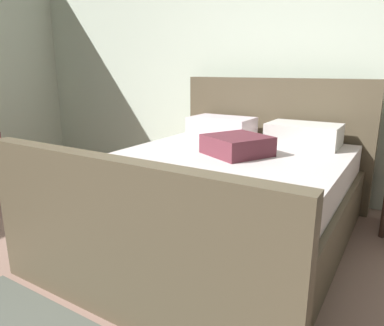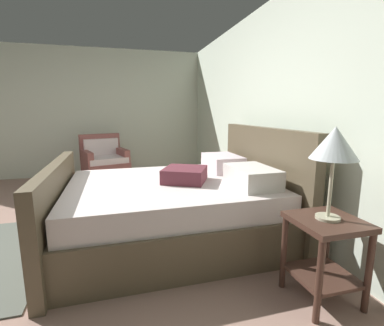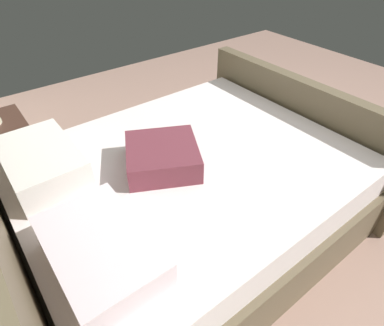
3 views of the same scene
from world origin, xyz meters
TOP-DOWN VIEW (x-y plane):
  - wall_back at (0.00, 2.71)m, footprint 6.50×0.12m
  - bed at (0.17, 1.45)m, footprint 1.80×2.23m

SIDE VIEW (x-z plane):
  - bed at x=0.17m, z-range -0.22..0.92m
  - wall_back at x=0.00m, z-range 0.00..2.55m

